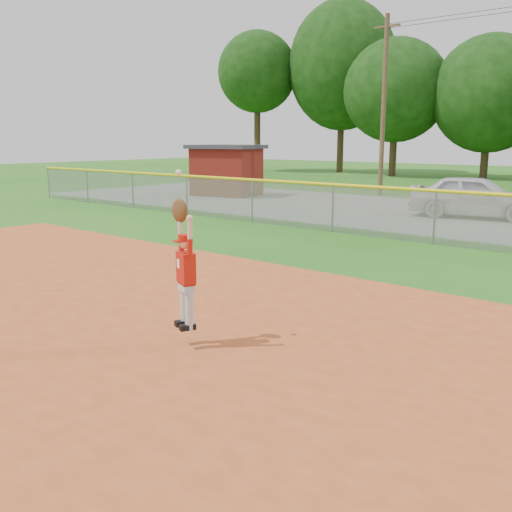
% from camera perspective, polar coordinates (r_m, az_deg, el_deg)
% --- Properties ---
extents(ground, '(120.00, 120.00, 0.00)m').
position_cam_1_polar(ground, '(8.70, -9.59, -8.04)').
color(ground, '#266016').
rests_on(ground, ground).
extents(parking_strip, '(44.00, 10.00, 0.03)m').
position_cam_1_polar(parking_strip, '(22.37, 23.28, 3.27)').
color(parking_strip, slate).
rests_on(parking_strip, ground).
extents(car_white_a, '(4.91, 2.71, 1.58)m').
position_cam_1_polar(car_white_a, '(22.62, 21.09, 5.58)').
color(car_white_a, silver).
rests_on(car_white_a, parking_strip).
extents(utility_shed, '(3.95, 3.36, 2.60)m').
position_cam_1_polar(utility_shed, '(29.71, -2.96, 8.59)').
color(utility_shed, '#57120C').
rests_on(utility_shed, ground).
extents(outfield_fence, '(40.06, 0.10, 1.55)m').
position_cam_1_polar(outfield_fence, '(16.64, 17.45, 4.12)').
color(outfield_fence, gray).
rests_on(outfield_fence, ground).
extents(ballplayer, '(0.58, 0.39, 2.18)m').
position_cam_1_polar(ballplayer, '(7.89, -7.12, -0.94)').
color(ballplayer, silver).
rests_on(ballplayer, ground).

